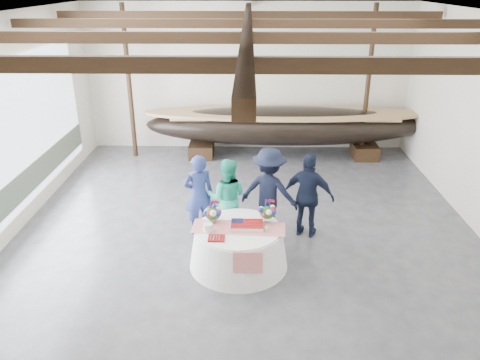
{
  "coord_description": "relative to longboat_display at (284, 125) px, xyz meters",
  "views": [
    {
      "loc": [
        0.03,
        -8.6,
        5.11
      ],
      "look_at": [
        -0.15,
        0.48,
        1.18
      ],
      "focal_mm": 35.0,
      "sensor_mm": 36.0,
      "label": 1
    }
  ],
  "objects": [
    {
      "name": "ceiling",
      "position": [
        -1.09,
        -5.08,
        3.49
      ],
      "size": [
        10.0,
        12.0,
        0.01
      ],
      "primitive_type": "cube",
      "color": "white",
      "rests_on": "wall_back"
    },
    {
      "name": "floor",
      "position": [
        -1.09,
        -5.08,
        -1.01
      ],
      "size": [
        10.0,
        12.0,
        0.01
      ],
      "primitive_type": "cube",
      "color": "#3D3D42",
      "rests_on": "ground"
    },
    {
      "name": "tabletop_items",
      "position": [
        -1.26,
        -5.86,
        -0.05
      ],
      "size": [
        1.78,
        0.95,
        0.4
      ],
      "color": "red",
      "rests_on": "banquet_table"
    },
    {
      "name": "guest_woman_blue",
      "position": [
        -2.11,
        -4.73,
        -0.11
      ],
      "size": [
        0.75,
        0.62,
        1.78
      ],
      "primitive_type": "imported",
      "rotation": [
        0.0,
        0.0,
        3.47
      ],
      "color": "navy",
      "rests_on": "ground"
    },
    {
      "name": "wall_back",
      "position": [
        -1.09,
        0.92,
        1.24
      ],
      "size": [
        10.0,
        0.02,
        4.5
      ],
      "primitive_type": "cube",
      "color": "silver",
      "rests_on": "ground"
    },
    {
      "name": "guest_man_right",
      "position": [
        0.2,
        -4.82,
        -0.08
      ],
      "size": [
        1.17,
        0.79,
        1.85
      ],
      "primitive_type": "imported",
      "rotation": [
        0.0,
        0.0,
        2.8
      ],
      "color": "black",
      "rests_on": "ground"
    },
    {
      "name": "longboat_display",
      "position": [
        0.0,
        0.0,
        0.0
      ],
      "size": [
        8.41,
        1.68,
        1.58
      ],
      "color": "black",
      "rests_on": "ground"
    },
    {
      "name": "guest_woman_teal",
      "position": [
        -1.5,
        -4.8,
        -0.15
      ],
      "size": [
        0.9,
        0.74,
        1.72
      ],
      "primitive_type": "imported",
      "rotation": [
        0.0,
        0.0,
        3.03
      ],
      "color": "#22B490",
      "rests_on": "ground"
    },
    {
      "name": "open_bay",
      "position": [
        -6.04,
        -4.08,
        0.82
      ],
      "size": [
        0.03,
        7.0,
        3.2
      ],
      "color": "silver",
      "rests_on": "ground"
    },
    {
      "name": "guest_man_left",
      "position": [
        -0.62,
        -4.7,
        -0.04
      ],
      "size": [
        1.4,
        1.06,
        1.92
      ],
      "primitive_type": "imported",
      "rotation": [
        0.0,
        0.0,
        2.83
      ],
      "color": "black",
      "rests_on": "ground"
    },
    {
      "name": "banquet_table",
      "position": [
        -1.24,
        -6.0,
        -0.6
      ],
      "size": [
        1.89,
        1.89,
        0.81
      ],
      "color": "white",
      "rests_on": "ground"
    },
    {
      "name": "pavilion_structure",
      "position": [
        -1.09,
        -4.22,
        3.0
      ],
      "size": [
        9.8,
        11.76,
        4.5
      ],
      "color": "black",
      "rests_on": "ground"
    }
  ]
}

